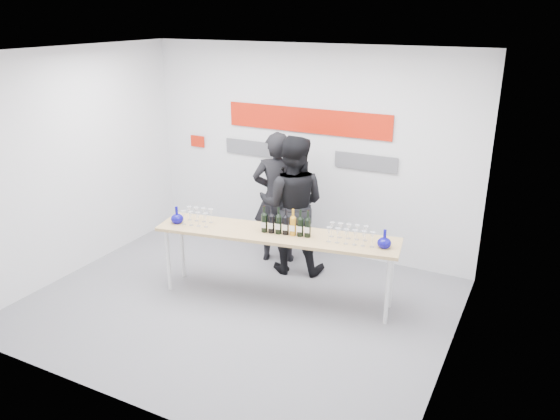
{
  "coord_description": "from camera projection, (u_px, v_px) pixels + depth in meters",
  "views": [
    {
      "loc": [
        3.15,
        -5.02,
        3.42
      ],
      "look_at": [
        0.34,
        0.47,
        1.15
      ],
      "focal_mm": 35.0,
      "sensor_mm": 36.0,
      "label": 1
    }
  ],
  "objects": [
    {
      "name": "signage",
      "position": [
        303.0,
        130.0,
        7.77
      ],
      "size": [
        3.38,
        0.02,
        0.79
      ],
      "color": "red",
      "rests_on": "back_wall"
    },
    {
      "name": "glasses_right",
      "position": [
        350.0,
        234.0,
        6.29
      ],
      "size": [
        0.58,
        0.29,
        0.18
      ],
      "color": "silver",
      "rests_on": "tasting_table"
    },
    {
      "name": "decanter_left",
      "position": [
        177.0,
        215.0,
        6.85
      ],
      "size": [
        0.16,
        0.16,
        0.21
      ],
      "primitive_type": null,
      "color": "#0B0782",
      "rests_on": "tasting_table"
    },
    {
      "name": "tasting_table",
      "position": [
        276.0,
        238.0,
        6.6
      ],
      "size": [
        3.02,
        1.1,
        0.89
      ],
      "rotation": [
        0.0,
        0.0,
        0.17
      ],
      "color": "tan",
      "rests_on": "ground"
    },
    {
      "name": "wine_bottles",
      "position": [
        286.0,
        221.0,
        6.48
      ],
      "size": [
        0.62,
        0.18,
        0.33
      ],
      "rotation": [
        0.0,
        0.0,
        0.17
      ],
      "color": "black",
      "rests_on": "tasting_table"
    },
    {
      "name": "decanter_right",
      "position": [
        385.0,
        239.0,
        6.14
      ],
      "size": [
        0.16,
        0.16,
        0.21
      ],
      "primitive_type": null,
      "color": "#0B0782",
      "rests_on": "tasting_table"
    },
    {
      "name": "glasses_left",
      "position": [
        197.0,
        217.0,
        6.83
      ],
      "size": [
        0.39,
        0.27,
        0.18
      ],
      "color": "silver",
      "rests_on": "tasting_table"
    },
    {
      "name": "presenter_right",
      "position": [
        292.0,
        205.0,
        7.33
      ],
      "size": [
        1.08,
        0.94,
        1.9
      ],
      "primitive_type": "imported",
      "rotation": [
        0.0,
        0.0,
        3.41
      ],
      "color": "black",
      "rests_on": "ground"
    },
    {
      "name": "presenter_left",
      "position": [
        277.0,
        198.0,
        7.64
      ],
      "size": [
        0.81,
        0.68,
        1.88
      ],
      "primitive_type": "imported",
      "rotation": [
        0.0,
        0.0,
        3.53
      ],
      "color": "black",
      "rests_on": "ground"
    },
    {
      "name": "back_wall",
      "position": [
        307.0,
        151.0,
        7.88
      ],
      "size": [
        5.0,
        0.04,
        3.0
      ],
      "primitive_type": "cube",
      "color": "silver",
      "rests_on": "ground"
    },
    {
      "name": "ground",
      "position": [
        238.0,
        305.0,
        6.72
      ],
      "size": [
        5.0,
        5.0,
        0.0
      ],
      "primitive_type": "plane",
      "color": "slate",
      "rests_on": "ground"
    },
    {
      "name": "mic_stand",
      "position": [
        283.0,
        240.0,
        7.48
      ],
      "size": [
        0.17,
        0.17,
        1.49
      ],
      "rotation": [
        0.0,
        0.0,
        0.17
      ],
      "color": "black",
      "rests_on": "ground"
    }
  ]
}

